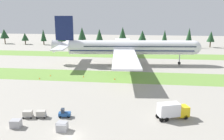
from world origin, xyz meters
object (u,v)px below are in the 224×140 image
uld_container_0 (16,124)px  taxiway_marker_3 (115,79)px  taxiway_marker_2 (51,75)px  airliner (126,47)px  taxiway_marker_1 (84,76)px  uld_container_2 (62,126)px  cargo_dolly_second (28,114)px  ground_crew_marshaller (161,115)px  uld_container_1 (62,127)px  baggage_tug (64,114)px  taxiway_marker_0 (40,78)px  catering_truck (173,110)px  cargo_dolly_lead (41,113)px

uld_container_0 → taxiway_marker_3: (15.86, 36.64, -0.49)m
taxiway_marker_2 → airliner: bearing=42.4°
uld_container_0 → taxiway_marker_1: size_ratio=3.83×
uld_container_0 → uld_container_2: size_ratio=1.00×
cargo_dolly_second → uld_container_0: (-0.31, -4.57, -0.13)m
taxiway_marker_3 → uld_container_2: bearing=-99.8°
ground_crew_marshaller → taxiway_marker_2: 48.39m
taxiway_marker_1 → taxiway_marker_2: size_ratio=1.11×
uld_container_1 → uld_container_0: bearing=177.8°
uld_container_1 → uld_container_2: (-0.09, 0.46, 0.04)m
taxiway_marker_1 → taxiway_marker_3: bearing=-8.9°
baggage_tug → taxiway_marker_1: bearing=177.4°
uld_container_2 → taxiway_marker_2: bearing=114.0°
taxiway_marker_0 → taxiway_marker_3: bearing=5.0°
uld_container_0 → taxiway_marker_0: (-9.92, 34.39, -0.53)m
uld_container_2 → catering_truck: bearing=19.3°
catering_truck → uld_container_0: size_ratio=3.66×
taxiway_marker_0 → taxiway_marker_1: 15.05m
uld_container_1 → uld_container_2: size_ratio=1.00×
uld_container_0 → taxiway_marker_2: bearing=101.1°
baggage_tug → uld_container_2: size_ratio=1.38×
airliner → taxiway_marker_0: 40.10m
airliner → catering_truck: (13.39, -54.25, -5.50)m
baggage_tug → uld_container_2: bearing=5.0°
ground_crew_marshaller → taxiway_marker_3: ground_crew_marshaller is taller
uld_container_2 → cargo_dolly_lead: bearing=142.3°
cargo_dolly_lead → ground_crew_marshaller: ground_crew_marshaller is taller
uld_container_1 → cargo_dolly_second: bearing=152.1°
cargo_dolly_lead → uld_container_0: (-3.17, -5.01, -0.13)m
uld_container_0 → uld_container_1: size_ratio=1.00×
cargo_dolly_lead → taxiway_marker_0: size_ratio=4.67×
ground_crew_marshaller → uld_container_2: size_ratio=0.87×
cargo_dolly_second → uld_container_2: bearing=55.4°
cargo_dolly_second → catering_truck: 31.46m
baggage_tug → uld_container_1: bearing=4.8°
catering_truck → taxiway_marker_2: (-39.17, 30.73, -1.72)m
cargo_dolly_lead → uld_container_2: (6.36, -4.92, -0.12)m
cargo_dolly_lead → baggage_tug: bearing=90.0°
taxiway_marker_1 → airliner: bearing=60.1°
cargo_dolly_lead → taxiway_marker_2: bearing=-171.0°
uld_container_2 → taxiway_marker_3: size_ratio=3.38×
catering_truck → uld_container_1: (-21.95, -8.19, -1.20)m
uld_container_1 → baggage_tug: bearing=103.6°
uld_container_0 → uld_container_1: (9.63, -0.37, -0.03)m
cargo_dolly_second → taxiway_marker_1: size_ratio=4.60×
uld_container_0 → taxiway_marker_0: size_ratio=3.89×
taxiway_marker_2 → cargo_dolly_second: bearing=-76.9°
cargo_dolly_lead → taxiway_marker_2: size_ratio=5.09×
taxiway_marker_2 → taxiway_marker_3: (23.45, -1.92, 0.06)m
taxiway_marker_0 → cargo_dolly_second: bearing=-71.1°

